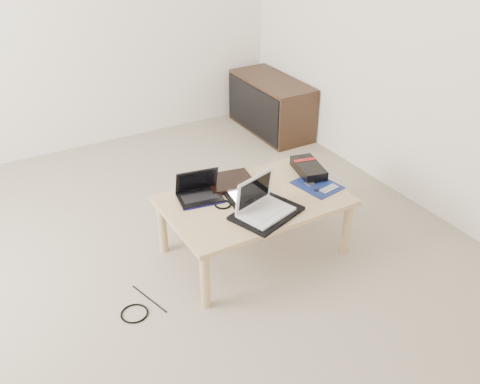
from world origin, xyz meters
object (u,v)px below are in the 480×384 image
media_cabinet (270,105)px  netbook (199,192)px  gpu_box (308,168)px  white_laptop (262,205)px  coffee_table (255,205)px

media_cabinet → netbook: bearing=-135.7°
gpu_box → white_laptop: bearing=-152.8°
netbook → gpu_box: netbook is taller
coffee_table → white_laptop: (-0.05, -0.17, 0.11)m
media_cabinet → white_laptop: white_laptop is taller
coffee_table → media_cabinet: bearing=54.2°
netbook → white_laptop: 0.42m
gpu_box → media_cabinet: bearing=66.1°
netbook → gpu_box: size_ratio=0.90×
coffee_table → netbook: (-0.29, 0.18, 0.09)m
coffee_table → white_laptop: 0.21m
netbook → white_laptop: (0.23, -0.35, 0.03)m
coffee_table → media_cabinet: media_cabinet is taller
white_laptop → gpu_box: bearing=27.2°
netbook → white_laptop: bearing=-56.2°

